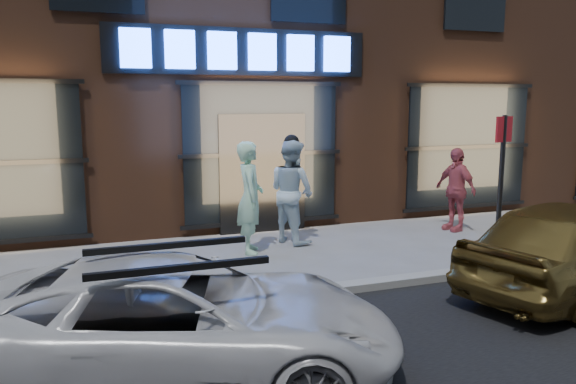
% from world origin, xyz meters
% --- Properties ---
extents(ground, '(90.00, 90.00, 0.00)m').
position_xyz_m(ground, '(0.00, 0.00, 0.00)').
color(ground, slate).
rests_on(ground, ground).
extents(curb, '(60.00, 0.25, 0.12)m').
position_xyz_m(curb, '(0.00, 0.00, 0.06)').
color(curb, gray).
rests_on(curb, ground).
extents(storefront_building, '(30.20, 8.28, 10.30)m').
position_xyz_m(storefront_building, '(-0.00, 7.99, 5.15)').
color(storefront_building, '#54301E').
rests_on(storefront_building, ground).
extents(man_bowtie, '(0.62, 0.81, 1.97)m').
position_xyz_m(man_bowtie, '(-0.68, 2.49, 0.99)').
color(man_bowtie, '#B6EFD5').
rests_on(man_bowtie, ground).
extents(man_cap, '(1.05, 1.16, 1.95)m').
position_xyz_m(man_cap, '(0.26, 2.92, 0.98)').
color(man_cap, white).
rests_on(man_cap, ground).
extents(passerby, '(0.60, 1.07, 1.72)m').
position_xyz_m(passerby, '(3.77, 2.68, 0.86)').
color(passerby, '#BD4D56').
rests_on(passerby, ground).
extents(white_suv, '(4.69, 3.14, 1.20)m').
position_xyz_m(white_suv, '(-2.64, -1.73, 0.60)').
color(white_suv, silver).
rests_on(white_suv, ground).
extents(gold_sedan, '(4.26, 2.67, 1.35)m').
position_xyz_m(gold_sedan, '(2.99, -1.07, 0.68)').
color(gold_sedan, brown).
rests_on(gold_sedan, ground).
extents(sign_post, '(0.38, 0.14, 2.45)m').
position_xyz_m(sign_post, '(2.67, 0.10, 1.48)').
color(sign_post, '#262628').
rests_on(sign_post, ground).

